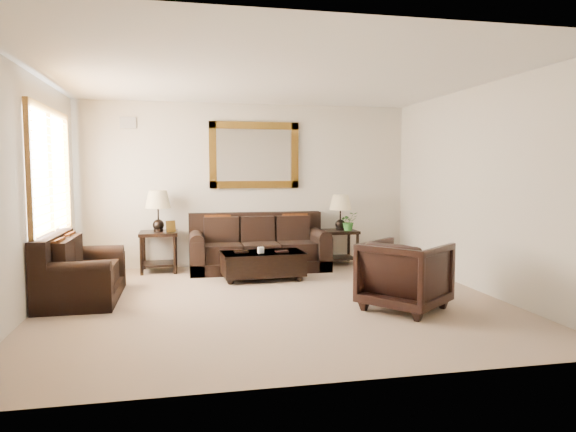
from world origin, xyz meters
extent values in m
cube|color=gray|center=(0.00, 0.00, 0.00)|extent=(5.50, 5.00, 0.01)
cube|color=white|center=(0.00, 0.00, 2.70)|extent=(5.50, 5.00, 0.01)
cube|color=beige|center=(0.00, 2.50, 1.35)|extent=(5.50, 0.01, 2.70)
cube|color=beige|center=(0.00, -2.50, 1.35)|extent=(5.50, 0.01, 2.70)
cube|color=beige|center=(-2.75, 0.00, 1.35)|extent=(0.01, 5.00, 2.70)
cube|color=beige|center=(2.75, 0.00, 1.35)|extent=(0.01, 5.00, 2.70)
cube|color=white|center=(-2.73, 0.90, 1.55)|extent=(0.01, 1.80, 1.50)
cube|color=brown|center=(-2.70, 0.90, 2.34)|extent=(0.06, 1.96, 0.08)
cube|color=brown|center=(-2.70, 0.90, 0.76)|extent=(0.06, 1.96, 0.08)
cube|color=brown|center=(-2.70, -0.04, 1.55)|extent=(0.06, 0.08, 1.50)
cube|color=brown|center=(-2.70, 1.84, 1.55)|extent=(0.06, 0.08, 1.50)
cube|color=brown|center=(-2.70, 0.90, 1.55)|extent=(0.05, 0.05, 1.50)
cube|color=#522A10|center=(0.11, 2.46, 1.85)|extent=(1.50, 0.06, 1.10)
cube|color=white|center=(0.11, 2.48, 1.85)|extent=(1.26, 0.01, 0.86)
cube|color=#999999|center=(-1.90, 2.48, 2.35)|extent=(0.25, 0.02, 0.18)
cube|color=black|center=(0.11, 2.01, 0.09)|extent=(2.20, 0.95, 0.18)
cube|color=black|center=(0.11, 2.37, 0.67)|extent=(2.20, 0.22, 0.45)
cube|color=black|center=(-0.47, 1.99, 0.31)|extent=(0.56, 0.78, 0.27)
cube|color=black|center=(0.11, 1.99, 0.31)|extent=(0.56, 0.78, 0.27)
cube|color=black|center=(0.70, 1.99, 0.31)|extent=(0.56, 0.78, 0.27)
cube|color=black|center=(-0.87, 2.01, 0.26)|extent=(0.22, 0.95, 0.53)
cylinder|color=black|center=(-0.87, 2.01, 0.53)|extent=(0.22, 0.93, 0.22)
cube|color=black|center=(1.10, 2.01, 0.26)|extent=(0.22, 0.95, 0.53)
cylinder|color=black|center=(1.10, 2.01, 0.53)|extent=(0.22, 0.93, 0.22)
cube|color=#6B2F0E|center=(-0.52, 2.19, 0.67)|extent=(0.42, 0.18, 0.43)
cube|color=#6B2F0E|center=(0.75, 2.19, 0.67)|extent=(0.42, 0.18, 0.43)
cube|color=black|center=(-2.30, 0.53, 0.08)|extent=(0.86, 1.46, 0.16)
cube|color=black|center=(-2.63, 0.53, 0.61)|extent=(0.20, 1.46, 0.41)
cube|color=black|center=(-2.28, 0.27, 0.29)|extent=(0.71, 0.51, 0.25)
cube|color=black|center=(-2.28, 0.80, 0.29)|extent=(0.71, 0.51, 0.25)
cube|color=black|center=(-2.30, -0.09, 0.24)|extent=(0.86, 0.20, 0.48)
cylinder|color=black|center=(-2.30, -0.09, 0.48)|extent=(0.85, 0.20, 0.20)
cube|color=black|center=(-2.30, 1.16, 0.24)|extent=(0.86, 0.20, 0.48)
cylinder|color=black|center=(-2.30, 1.16, 0.48)|extent=(0.85, 0.20, 0.20)
cube|color=#6B2F0E|center=(-2.46, 0.23, 0.61)|extent=(0.17, 0.38, 0.39)
cube|color=#6B2F0E|center=(-2.46, 0.84, 0.61)|extent=(0.17, 0.38, 0.39)
cube|color=black|center=(-1.45, 2.17, 0.61)|extent=(0.58, 0.58, 0.05)
cube|color=black|center=(-1.45, 2.17, 0.13)|extent=(0.50, 0.50, 0.03)
cylinder|color=black|center=(-1.70, 1.92, 0.29)|extent=(0.05, 0.05, 0.58)
cylinder|color=black|center=(-1.20, 1.92, 0.29)|extent=(0.05, 0.05, 0.58)
cylinder|color=black|center=(-1.70, 2.42, 0.29)|extent=(0.05, 0.05, 0.58)
cylinder|color=black|center=(-1.20, 2.42, 0.29)|extent=(0.05, 0.05, 0.58)
sphere|color=black|center=(-1.45, 2.17, 0.74)|extent=(0.18, 0.18, 0.18)
cylinder|color=black|center=(-1.45, 2.17, 0.93)|extent=(0.03, 0.03, 0.38)
cone|color=tan|center=(-1.45, 2.17, 1.14)|extent=(0.40, 0.40, 0.28)
cube|color=#522A10|center=(-1.26, 2.06, 0.73)|extent=(0.16, 0.11, 0.18)
cube|color=black|center=(1.53, 2.19, 0.57)|extent=(0.54, 0.54, 0.05)
cube|color=black|center=(1.53, 2.19, 0.12)|extent=(0.46, 0.46, 0.03)
cylinder|color=black|center=(1.30, 1.96, 0.27)|extent=(0.05, 0.05, 0.54)
cylinder|color=black|center=(1.76, 1.96, 0.27)|extent=(0.05, 0.05, 0.54)
cylinder|color=black|center=(1.30, 2.42, 0.27)|extent=(0.05, 0.05, 0.54)
cylinder|color=black|center=(1.76, 2.42, 0.27)|extent=(0.05, 0.05, 0.54)
sphere|color=black|center=(1.53, 2.19, 0.69)|extent=(0.17, 0.17, 0.17)
cylinder|color=black|center=(1.53, 2.19, 0.86)|extent=(0.02, 0.02, 0.35)
cone|color=tan|center=(1.53, 2.19, 1.06)|extent=(0.37, 0.37, 0.26)
sphere|color=black|center=(-0.43, 1.02, 0.04)|extent=(0.11, 0.11, 0.11)
sphere|color=black|center=(0.56, 1.02, 0.04)|extent=(0.11, 0.11, 0.11)
sphere|color=black|center=(-0.43, 1.47, 0.04)|extent=(0.11, 0.11, 0.11)
sphere|color=black|center=(0.56, 1.47, 0.04)|extent=(0.11, 0.11, 0.11)
cube|color=black|center=(0.06, 1.25, 0.24)|extent=(1.20, 0.69, 0.33)
cube|color=black|center=(0.06, 1.25, 0.39)|extent=(1.22, 0.70, 0.04)
cube|color=black|center=(-0.25, 1.29, 0.42)|extent=(0.20, 0.14, 0.03)
cube|color=black|center=(0.33, 1.20, 0.42)|extent=(0.19, 0.13, 0.02)
cube|color=white|center=(0.02, 1.16, 0.45)|extent=(0.09, 0.08, 0.09)
imported|color=black|center=(1.41, -0.69, 0.44)|extent=(1.15, 1.16, 0.87)
imported|color=#255B1F|center=(1.65, 2.09, 0.71)|extent=(0.31, 0.34, 0.24)
camera|label=1|loc=(-1.07, -6.08, 1.58)|focal=32.00mm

